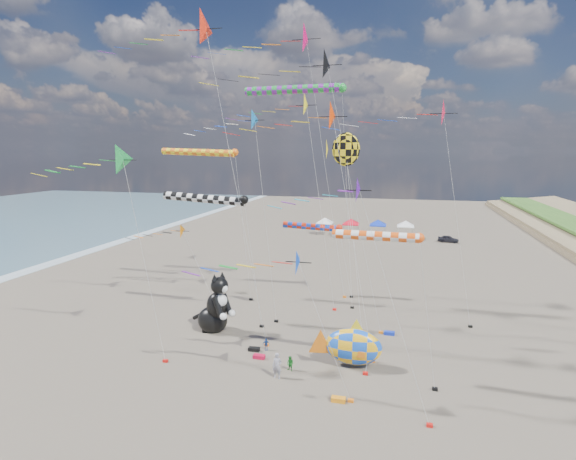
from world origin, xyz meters
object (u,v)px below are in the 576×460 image
(child_blue, at_px, (266,344))
(parked_car, at_px, (448,239))
(person_adult, at_px, (277,366))
(cat_inflatable, at_px, (215,301))
(fish_inflatable, at_px, (353,346))
(child_green, at_px, (290,364))

(child_blue, relative_size, parked_car, 0.28)
(person_adult, bearing_deg, parked_car, 75.28)
(cat_inflatable, relative_size, child_blue, 5.51)
(child_blue, bearing_deg, cat_inflatable, 132.11)
(fish_inflatable, relative_size, child_blue, 5.65)
(child_green, bearing_deg, parked_car, 93.70)
(cat_inflatable, height_order, child_blue, cat_inflatable)
(fish_inflatable, bearing_deg, child_blue, 170.84)
(child_green, distance_m, child_blue, 3.97)
(fish_inflatable, relative_size, parked_car, 1.61)
(fish_inflatable, distance_m, person_adult, 5.84)
(parked_car, bearing_deg, fish_inflatable, 179.08)
(child_blue, bearing_deg, child_green, -68.78)
(person_adult, bearing_deg, child_green, 64.90)
(person_adult, relative_size, child_blue, 1.86)
(child_blue, distance_m, parked_car, 52.83)
(child_blue, bearing_deg, person_adult, -85.53)
(cat_inflatable, relative_size, parked_car, 1.57)
(cat_inflatable, xyz_separation_m, person_adult, (7.55, -6.79, -1.82))
(parked_car, bearing_deg, person_adult, 174.80)
(child_green, distance_m, parked_car, 54.70)
(cat_inflatable, relative_size, person_adult, 2.97)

